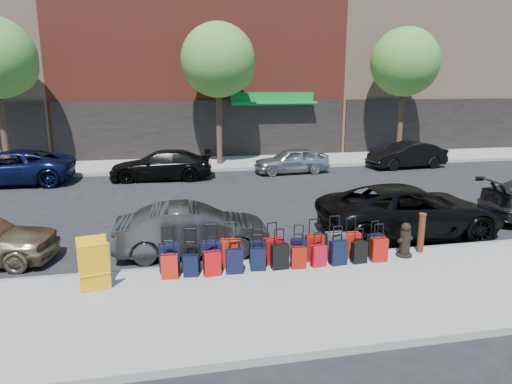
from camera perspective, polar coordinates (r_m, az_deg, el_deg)
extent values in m
plane|color=black|center=(15.52, -1.88, -2.84)|extent=(120.00, 120.00, 0.00)
cube|color=gray|center=(9.57, 5.01, -13.08)|extent=(60.00, 4.00, 0.15)
cube|color=gray|center=(25.18, -5.81, 3.57)|extent=(60.00, 4.00, 0.15)
cube|color=gray|center=(11.35, 2.06, -8.66)|extent=(60.00, 0.08, 0.15)
cube|color=gray|center=(23.21, -5.28, 2.74)|extent=(60.00, 0.08, 0.15)
cube|color=black|center=(26.89, -6.34, 7.67)|extent=(16.66, 0.15, 3.40)
cube|color=#0C6E28|center=(27.11, 2.25, 10.97)|extent=(5.00, 0.91, 0.27)
cube|color=#0C6E28|center=(27.39, 2.10, 11.72)|extent=(5.00, 0.10, 0.60)
cube|color=#9C7C5F|center=(37.87, 18.81, 19.78)|extent=(15.00, 12.00, 18.00)
cube|color=black|center=(32.56, 23.22, 7.66)|extent=(14.70, 0.15, 3.40)
cylinder|color=black|center=(25.38, -29.11, 7.68)|extent=(0.30, 0.30, 4.80)
sphere|color=#367426|center=(25.16, -28.45, 13.66)|extent=(2.58, 2.58, 2.58)
cylinder|color=black|center=(24.45, -4.65, 9.15)|extent=(0.30, 0.30, 4.80)
sphere|color=#367426|center=(24.41, -4.78, 16.11)|extent=(3.80, 3.80, 3.80)
sphere|color=#367426|center=(24.48, -3.32, 15.24)|extent=(2.58, 2.58, 2.58)
cylinder|color=black|center=(27.78, 17.67, 9.07)|extent=(0.30, 0.30, 4.80)
sphere|color=#367426|center=(27.75, 18.11, 15.19)|extent=(3.80, 3.80, 3.80)
sphere|color=#367426|center=(28.03, 19.16, 14.31)|extent=(2.58, 2.58, 2.58)
cube|color=black|center=(10.64, -10.81, -8.07)|extent=(0.46, 0.28, 0.67)
cylinder|color=black|center=(10.40, -10.98, -4.34)|extent=(0.25, 0.05, 0.03)
cube|color=black|center=(10.61, -8.13, -8.15)|extent=(0.44, 0.27, 0.62)
cylinder|color=black|center=(10.39, -8.25, -4.70)|extent=(0.23, 0.06, 0.03)
cube|color=black|center=(10.68, -5.50, -7.83)|extent=(0.46, 0.29, 0.66)
cylinder|color=black|center=(10.44, -5.58, -4.18)|extent=(0.25, 0.06, 0.03)
cube|color=#9F1A0A|center=(10.73, -3.18, -7.66)|extent=(0.48, 0.30, 0.67)
cylinder|color=black|center=(10.49, -3.23, -3.95)|extent=(0.25, 0.06, 0.03)
cube|color=black|center=(10.84, 0.24, -7.66)|extent=(0.40, 0.24, 0.58)
cylinder|color=black|center=(10.64, 0.25, -4.51)|extent=(0.22, 0.05, 0.03)
cube|color=#A30A0C|center=(10.93, 2.15, -7.36)|extent=(0.46, 0.31, 0.63)
cylinder|color=black|center=(10.71, 2.18, -3.97)|extent=(0.24, 0.08, 0.03)
cube|color=black|center=(11.09, 5.35, -7.25)|extent=(0.41, 0.27, 0.57)
cylinder|color=black|center=(10.89, 5.42, -4.21)|extent=(0.22, 0.07, 0.03)
cube|color=maroon|center=(11.21, 7.31, -6.89)|extent=(0.44, 0.25, 0.64)
cylinder|color=black|center=(10.99, 7.41, -3.48)|extent=(0.24, 0.04, 0.03)
cube|color=#37373C|center=(11.36, 9.82, -6.61)|extent=(0.45, 0.25, 0.67)
cylinder|color=black|center=(11.14, 9.97, -3.10)|extent=(0.25, 0.03, 0.03)
cube|color=#A0170A|center=(11.54, 11.80, -6.49)|extent=(0.42, 0.23, 0.63)
cylinder|color=black|center=(11.33, 11.97, -3.25)|extent=(0.24, 0.03, 0.03)
cube|color=black|center=(11.78, 14.68, -6.44)|extent=(0.40, 0.26, 0.55)
cylinder|color=black|center=(11.59, 14.85, -3.64)|extent=(0.21, 0.07, 0.03)
cube|color=#B5190B|center=(10.32, -10.74, -9.15)|extent=(0.38, 0.24, 0.53)
cylinder|color=black|center=(10.12, -10.88, -6.11)|extent=(0.20, 0.05, 0.03)
cube|color=black|center=(10.36, -8.14, -9.09)|extent=(0.35, 0.23, 0.49)
cylinder|color=black|center=(10.17, -8.24, -6.31)|extent=(0.19, 0.06, 0.03)
cube|color=#B30B0C|center=(10.34, -5.51, -8.89)|extent=(0.39, 0.25, 0.55)
cylinder|color=black|center=(10.13, -5.59, -5.76)|extent=(0.21, 0.05, 0.03)
cube|color=black|center=(10.42, -2.71, -8.61)|extent=(0.39, 0.24, 0.56)
cylinder|color=black|center=(10.21, -2.75, -5.43)|extent=(0.21, 0.04, 0.03)
cube|color=black|center=(10.57, 0.25, -8.40)|extent=(0.38, 0.25, 0.52)
cylinder|color=black|center=(10.38, 0.25, -5.52)|extent=(0.20, 0.06, 0.03)
cube|color=black|center=(10.65, 2.99, -8.05)|extent=(0.41, 0.25, 0.59)
cylinder|color=black|center=(10.44, 3.04, -4.79)|extent=(0.22, 0.04, 0.03)
cube|color=maroon|center=(10.73, 5.31, -8.16)|extent=(0.35, 0.22, 0.51)
cylinder|color=black|center=(10.54, 5.38, -5.37)|extent=(0.19, 0.04, 0.03)
cube|color=#AB0B1B|center=(10.88, 7.82, -7.91)|extent=(0.38, 0.26, 0.51)
cylinder|color=black|center=(10.69, 7.91, -5.15)|extent=(0.20, 0.07, 0.03)
cube|color=black|center=(11.04, 10.24, -7.48)|extent=(0.41, 0.26, 0.58)
cylinder|color=black|center=(10.84, 10.38, -4.35)|extent=(0.22, 0.05, 0.03)
cube|color=black|center=(11.25, 12.77, -7.37)|extent=(0.36, 0.22, 0.52)
cylinder|color=black|center=(11.07, 12.92, -4.62)|extent=(0.20, 0.04, 0.03)
cube|color=#991109|center=(11.46, 15.11, -6.98)|extent=(0.39, 0.23, 0.57)
cylinder|color=black|center=(11.27, 15.30, -4.02)|extent=(0.22, 0.04, 0.03)
cylinder|color=black|center=(12.04, 18.00, -7.46)|extent=(0.39, 0.39, 0.06)
cylinder|color=black|center=(11.93, 18.12, -5.96)|extent=(0.26, 0.26, 0.60)
sphere|color=black|center=(11.82, 18.25, -4.23)|extent=(0.24, 0.24, 0.24)
cylinder|color=black|center=(11.91, 18.14, -5.67)|extent=(0.44, 0.24, 0.11)
cylinder|color=#38190C|center=(12.32, 19.95, -4.86)|extent=(0.17, 0.17, 0.99)
cylinder|color=#38190C|center=(12.18, 20.13, -2.65)|extent=(0.19, 0.19, 0.04)
cube|color=#FCAC0E|center=(9.92, -19.50, -8.92)|extent=(0.64, 0.39, 1.08)
cube|color=#FCAC0E|center=(10.29, -19.70, -8.13)|extent=(0.64, 0.39, 1.08)
cube|color=#FCAC0E|center=(10.17, -19.53, -9.38)|extent=(0.67, 0.51, 0.02)
imported|color=#353638|center=(11.94, -7.91, -4.71)|extent=(3.99, 1.49, 1.30)
imported|color=black|center=(14.02, 18.64, -2.21)|extent=(5.39, 2.66, 1.47)
imported|color=#0C1337|center=(22.73, -28.54, 2.68)|extent=(5.46, 2.61, 1.50)
imported|color=black|center=(21.55, -11.79, 3.32)|extent=(4.79, 2.26, 1.35)
imported|color=#B4B6BC|center=(22.71, 4.44, 3.95)|extent=(3.78, 1.70, 1.26)
imported|color=black|center=(25.37, 18.31, 4.41)|extent=(4.22, 1.74, 1.36)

